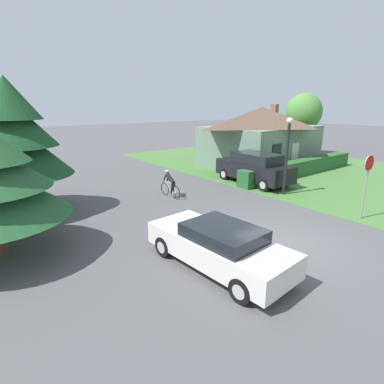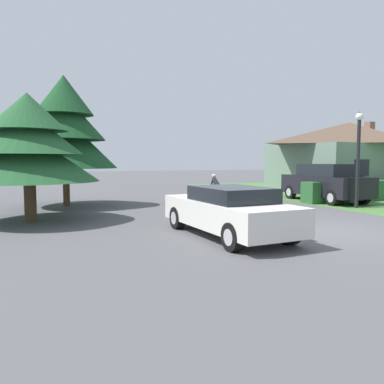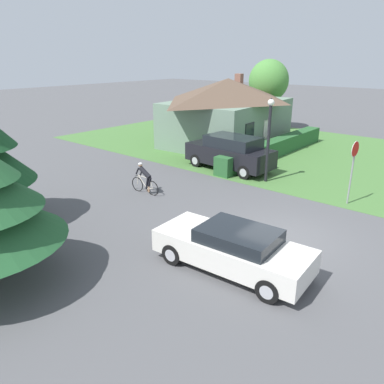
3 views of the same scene
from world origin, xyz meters
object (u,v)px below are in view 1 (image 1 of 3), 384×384
at_px(cottage_house, 261,135).
at_px(cyclist, 170,184).
at_px(stop_sign, 367,175).
at_px(street_lamp, 287,148).
at_px(parked_suv_right, 254,168).
at_px(conifer_tall_far, 12,135).
at_px(deciduous_tree_right, 304,112).
at_px(sedan_left_lane, 219,246).

xyz_separation_m(cottage_house, cyclist, (-11.12, -3.21, -1.68)).
bearing_deg(stop_sign, street_lamp, -90.20).
distance_m(parked_suv_right, street_lamp, 3.14).
height_order(parked_suv_right, conifer_tall_far, conifer_tall_far).
relative_size(parked_suv_right, conifer_tall_far, 0.87).
bearing_deg(stop_sign, deciduous_tree_right, -133.50).
relative_size(cottage_house, parked_suv_right, 1.98).
distance_m(cyclist, street_lamp, 6.45).
relative_size(cottage_house, street_lamp, 2.41).
height_order(cottage_house, cyclist, cottage_house).
bearing_deg(cyclist, conifer_tall_far, 69.53).
bearing_deg(conifer_tall_far, cottage_house, 3.71).
distance_m(parked_suv_right, conifer_tall_far, 12.91).
relative_size(sedan_left_lane, stop_sign, 1.74).
bearing_deg(sedan_left_lane, parked_suv_right, -58.63).
xyz_separation_m(cottage_house, stop_sign, (-6.41, -10.90, -0.44)).
relative_size(street_lamp, deciduous_tree_right, 0.72).
bearing_deg(parked_suv_right, cottage_house, -50.02).
bearing_deg(sedan_left_lane, cyclist, -26.60).
bearing_deg(parked_suv_right, deciduous_tree_right, -65.88).
height_order(cottage_house, stop_sign, cottage_house).
distance_m(cottage_house, deciduous_tree_right, 7.20).
distance_m(cottage_house, street_lamp, 8.95).
bearing_deg(parked_suv_right, sedan_left_lane, 128.30).
distance_m(cyclist, deciduous_tree_right, 18.81).
bearing_deg(cyclist, stop_sign, -151.57).
bearing_deg(cottage_house, cyclist, -168.21).
relative_size(sedan_left_lane, cyclist, 2.87).
bearing_deg(parked_suv_right, cyclist, 85.43).
xyz_separation_m(cottage_house, street_lamp, (-5.98, -6.65, 0.17)).
distance_m(cyclist, parked_suv_right, 5.81).
xyz_separation_m(stop_sign, street_lamp, (0.43, 4.24, 0.61)).
relative_size(cyclist, street_lamp, 0.40).
distance_m(sedan_left_lane, conifer_tall_far, 10.06).
bearing_deg(parked_suv_right, stop_sign, 174.64).
xyz_separation_m(stop_sign, conifer_tall_far, (-11.29, 9.75, 1.58)).
bearing_deg(street_lamp, conifer_tall_far, 154.83).
height_order(sedan_left_lane, street_lamp, street_lamp).
bearing_deg(conifer_tall_far, sedan_left_lane, -67.57).
xyz_separation_m(cyclist, deciduous_tree_right, (18.09, 3.91, 3.34)).
bearing_deg(deciduous_tree_right, street_lamp, -150.41).
xyz_separation_m(street_lamp, deciduous_tree_right, (12.95, 7.35, 1.50)).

